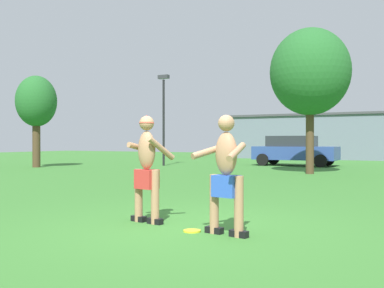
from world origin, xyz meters
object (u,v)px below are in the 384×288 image
frisbee (192,231)px  tree_left_field (36,103)px  lamp_post (164,109)px  tree_right_field (310,72)px  car_blue_mid_lot (294,150)px  player_in_blue (226,172)px  player_with_cap (147,164)px

frisbee → tree_left_field: (-14.13, 10.35, 3.21)m
lamp_post → tree_left_field: size_ratio=1.06×
tree_left_field → tree_right_field: (13.09, 1.82, 0.82)m
frisbee → car_blue_mid_lot: car_blue_mid_lot is taller
car_blue_mid_lot → lamp_post: lamp_post is taller
player_in_blue → tree_left_field: size_ratio=0.37×
player_with_cap → frisbee: (0.97, -0.30, -0.93)m
player_with_cap → lamp_post: lamp_post is taller
car_blue_mid_lot → tree_right_field: tree_right_field is taller
player_with_cap → tree_right_field: 12.27m
tree_left_field → player_in_blue: bearing=-35.2°
player_in_blue → car_blue_mid_lot: bearing=101.5°
player_with_cap → car_blue_mid_lot: bearing=96.9°
lamp_post → player_with_cap: bearing=-59.8°
player_in_blue → tree_left_field: 18.09m
player_with_cap → tree_left_field: size_ratio=0.38×
frisbee → tree_left_field: size_ratio=0.06×
frisbee → lamp_post: (-9.27, 14.55, 3.01)m
player_in_blue → car_blue_mid_lot: player_in_blue is taller
player_with_cap → tree_right_field: size_ratio=0.30×
player_with_cap → player_in_blue: bearing=-11.0°
player_with_cap → frisbee: bearing=-17.3°
player_in_blue → lamp_post: 17.67m
player_in_blue → lamp_post: bearing=124.0°
player_with_cap → lamp_post: bearing=120.2°
car_blue_mid_lot → tree_left_field: size_ratio=0.95×
tree_right_field → lamp_post: bearing=163.9°
frisbee → lamp_post: lamp_post is taller
frisbee → tree_right_field: 12.87m
tree_left_field → frisbee: bearing=-36.2°
player_with_cap → car_blue_mid_lot: player_with_cap is taller
player_with_cap → car_blue_mid_lot: (-2.12, 17.44, -0.12)m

